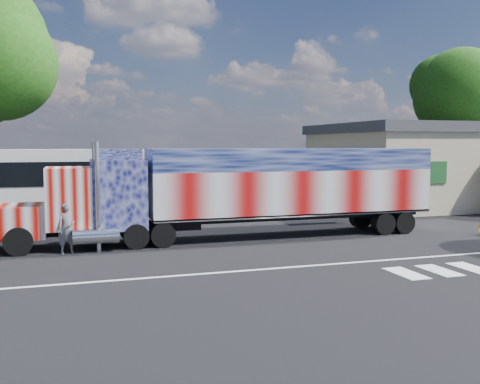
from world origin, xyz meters
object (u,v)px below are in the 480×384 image
object	(u,v)px
coach_bus	(88,184)
tree_far_ne	(463,96)
semi_truck	(240,189)
woman	(67,228)

from	to	relation	value
coach_bus	tree_far_ne	xyz separation A→B (m)	(31.00, 9.80, 6.12)
semi_truck	coach_bus	size ratio (longest dim) A/B	1.49
coach_bus	woman	xyz separation A→B (m)	(-0.99, -8.05, -0.99)
semi_truck	tree_far_ne	size ratio (longest dim) A/B	1.56
woman	tree_far_ne	size ratio (longest dim) A/B	0.15
woman	tree_far_ne	world-z (taller)	tree_far_ne
coach_bus	woman	world-z (taller)	coach_bus
semi_truck	woman	xyz separation A→B (m)	(-6.86, -1.10, -1.15)
woman	semi_truck	bearing A→B (deg)	-1.59
semi_truck	coach_bus	bearing A→B (deg)	130.23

